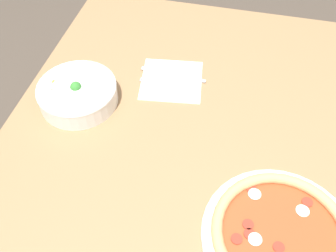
% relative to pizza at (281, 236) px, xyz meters
% --- Properties ---
extents(dining_table, '(1.40, 1.01, 0.75)m').
position_rel_pizza_xyz_m(dining_table, '(0.18, 0.27, -0.11)').
color(dining_table, '#99724C').
rests_on(dining_table, ground_plane).
extents(pizza, '(0.35, 0.35, 0.04)m').
position_rel_pizza_xyz_m(pizza, '(0.00, 0.00, 0.00)').
color(pizza, white).
rests_on(pizza, dining_table).
extents(bowl, '(0.23, 0.23, 0.08)m').
position_rel_pizza_xyz_m(bowl, '(0.30, 0.60, 0.02)').
color(bowl, white).
rests_on(bowl, dining_table).
extents(napkin, '(0.21, 0.21, 0.00)m').
position_rel_pizza_xyz_m(napkin, '(0.44, 0.35, -0.02)').
color(napkin, white).
rests_on(napkin, dining_table).
extents(fork, '(0.03, 0.19, 0.00)m').
position_rel_pizza_xyz_m(fork, '(0.42, 0.35, -0.01)').
color(fork, silver).
rests_on(fork, napkin).
extents(knife, '(0.03, 0.21, 0.01)m').
position_rel_pizza_xyz_m(knife, '(0.47, 0.34, -0.01)').
color(knife, silver).
rests_on(knife, napkin).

